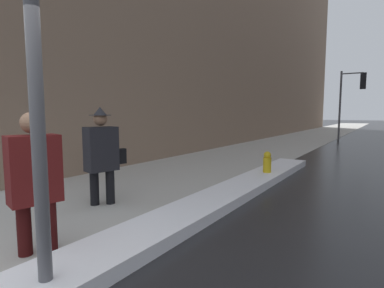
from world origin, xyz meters
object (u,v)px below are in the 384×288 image
at_px(fire_hydrant, 267,166).
at_px(pedestrian_trailing, 34,177).
at_px(pedestrian_with_shoulder_bag, 102,152).
at_px(traffic_light_near, 354,91).

bearing_deg(fire_hydrant, pedestrian_trailing, -98.96).
bearing_deg(fire_hydrant, pedestrian_with_shoulder_bag, -115.38).
height_order(pedestrian_trailing, pedestrian_with_shoulder_bag, pedestrian_with_shoulder_bag).
relative_size(traffic_light_near, fire_hydrant, 5.77).
height_order(pedestrian_trailing, fire_hydrant, pedestrian_trailing).
distance_m(traffic_light_near, pedestrian_trailing, 17.72).
distance_m(traffic_light_near, fire_hydrant, 12.46).
bearing_deg(pedestrian_trailing, pedestrian_with_shoulder_bag, -138.73).
relative_size(pedestrian_trailing, pedestrian_with_shoulder_bag, 0.94).
xyz_separation_m(traffic_light_near, fire_hydrant, (-0.68, -12.17, -2.58)).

